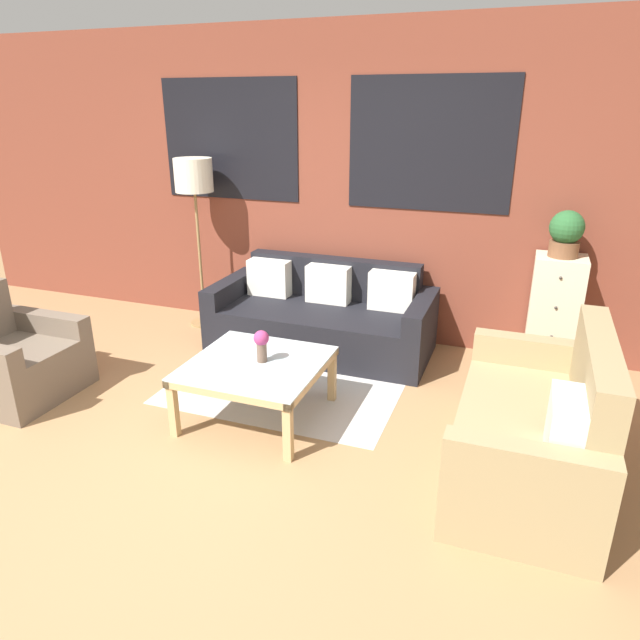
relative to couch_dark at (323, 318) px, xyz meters
name	(u,v)px	position (x,y,z in m)	size (l,w,h in m)	color
ground_plane	(195,458)	(-0.16, -1.95, -0.29)	(16.00, 16.00, 0.00)	#9E754C
wall_back_brick	(325,186)	(-0.16, 0.49, 1.12)	(8.40, 0.09, 2.80)	brown
rug	(290,381)	(-0.01, -0.75, -0.28)	(1.80, 1.46, 0.00)	#BCB7B2
couch_dark	(323,318)	(0.00, 0.00, 0.00)	(1.97, 0.88, 0.78)	black
settee_vintage	(536,432)	(1.85, -1.40, 0.02)	(0.80, 1.55, 0.92)	#99845B
armchair_corner	(13,361)	(-1.93, -1.67, -0.01)	(0.80, 0.80, 0.84)	#6B5B4C
coffee_table	(256,370)	(-0.01, -1.34, 0.08)	(0.92, 0.92, 0.43)	silver
floor_lamp	(194,183)	(-1.35, 0.15, 1.13)	(0.36, 0.36, 1.65)	olive
drawer_cabinet	(553,315)	(1.94, 0.23, 0.21)	(0.40, 0.37, 0.99)	beige
potted_plant	(566,233)	(1.94, 0.23, 0.89)	(0.26, 0.26, 0.37)	brown
flower_vase	(261,343)	(0.02, -1.31, 0.29)	(0.11, 0.11, 0.23)	brown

